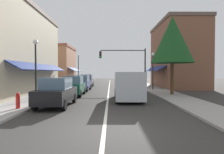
{
  "coord_description": "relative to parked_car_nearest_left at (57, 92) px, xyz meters",
  "views": [
    {
      "loc": [
        0.25,
        -6.61,
        2.11
      ],
      "look_at": [
        0.37,
        14.57,
        1.57
      ],
      "focal_mm": 30.87,
      "sensor_mm": 36.0,
      "label": 1
    }
  ],
  "objects": [
    {
      "name": "tree_right_near",
      "position": [
        8.82,
        5.42,
        4.11
      ],
      "size": [
        3.79,
        3.79,
        7.09
      ],
      "color": "#4C331E",
      "rests_on": "ground"
    },
    {
      "name": "sidewalk_left",
      "position": [
        -2.42,
        12.79,
        -0.82
      ],
      "size": [
        2.6,
        56.0,
        0.12
      ],
      "primitive_type": "cube",
      "color": "#A39E99",
      "rests_on": "ground"
    },
    {
      "name": "storefront_right_block",
      "position": [
        12.44,
        14.79,
        3.54
      ],
      "size": [
        6.43,
        10.2,
        8.84
      ],
      "color": "brown",
      "rests_on": "ground"
    },
    {
      "name": "van_in_lane",
      "position": [
        4.62,
        2.69,
        0.27
      ],
      "size": [
        2.04,
        5.2,
        2.12
      ],
      "rotation": [
        0.0,
        0.0,
        -0.01
      ],
      "color": "#B2B7BC",
      "rests_on": "ground"
    },
    {
      "name": "parked_car_third_left",
      "position": [
        0.02,
        9.9,
        0.0
      ],
      "size": [
        1.86,
        4.14,
        1.77
      ],
      "rotation": [
        0.0,
        0.0,
        -0.02
      ],
      "color": "navy",
      "rests_on": "ground"
    },
    {
      "name": "traffic_signal_mast_arm",
      "position": [
        5.61,
        13.71,
        2.79
      ],
      "size": [
        6.18,
        0.5,
        5.24
      ],
      "color": "#333333",
      "rests_on": "ground"
    },
    {
      "name": "street_lamp_left_near",
      "position": [
        -2.11,
        2.11,
        2.16
      ],
      "size": [
        0.36,
        0.36,
        4.47
      ],
      "color": "black",
      "rests_on": "ground"
    },
    {
      "name": "lane_center_stripe",
      "position": [
        3.08,
        12.79,
        -0.88
      ],
      "size": [
        0.14,
        52.0,
        0.01
      ],
      "primitive_type": "cube",
      "color": "silver",
      "rests_on": "ground"
    },
    {
      "name": "parked_car_nearest_left",
      "position": [
        0.0,
        0.0,
        0.0
      ],
      "size": [
        1.83,
        4.12,
        1.77
      ],
      "rotation": [
        0.0,
        0.0,
        -0.01
      ],
      "color": "black",
      "rests_on": "ground"
    },
    {
      "name": "storefront_left_block",
      "position": [
        -6.69,
        6.79,
        3.33
      ],
      "size": [
        7.25,
        14.2,
        8.41
      ],
      "color": "#BCAD8E",
      "rests_on": "ground"
    },
    {
      "name": "parked_car_second_left",
      "position": [
        -0.02,
        5.37,
        0.0
      ],
      "size": [
        1.81,
        4.12,
        1.77
      ],
      "rotation": [
        0.0,
        0.0,
        0.01
      ],
      "color": "#0F4C33",
      "rests_on": "ground"
    },
    {
      "name": "storefront_far_left",
      "position": [
        -5.89,
        22.79,
        2.47
      ],
      "size": [
        5.67,
        8.2,
        6.69
      ],
      "color": "#9E6B4C",
      "rests_on": "ground"
    },
    {
      "name": "street_lamp_left_far",
      "position": [
        -1.75,
        18.25,
        2.39
      ],
      "size": [
        0.36,
        0.36,
        4.87
      ],
      "color": "black",
      "rests_on": "ground"
    },
    {
      "name": "sidewalk_right",
      "position": [
        8.58,
        12.79,
        -0.82
      ],
      "size": [
        2.6,
        56.0,
        0.12
      ],
      "primitive_type": "cube",
      "color": "gray",
      "rests_on": "ground"
    },
    {
      "name": "street_lamp_right_mid",
      "position": [
        8.15,
        10.26,
        2.08
      ],
      "size": [
        0.36,
        0.36,
        4.34
      ],
      "color": "black",
      "rests_on": "ground"
    },
    {
      "name": "parked_car_far_left",
      "position": [
        -0.15,
        15.87,
        0.0
      ],
      "size": [
        1.84,
        4.13,
        1.77
      ],
      "rotation": [
        0.0,
        0.0,
        0.02
      ],
      "color": "#4C5156",
      "rests_on": "ground"
    },
    {
      "name": "ground_plane",
      "position": [
        3.08,
        12.79,
        -0.88
      ],
      "size": [
        80.0,
        80.0,
        0.0
      ],
      "primitive_type": "plane",
      "color": "#33302D"
    },
    {
      "name": "fire_hydrant",
      "position": [
        -1.77,
        -1.3,
        -0.33
      ],
      "size": [
        0.22,
        0.22,
        0.87
      ],
      "color": "red",
      "rests_on": "ground"
    }
  ]
}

